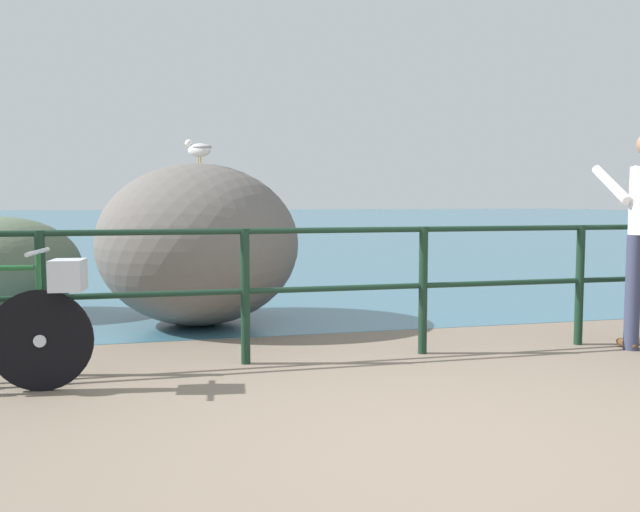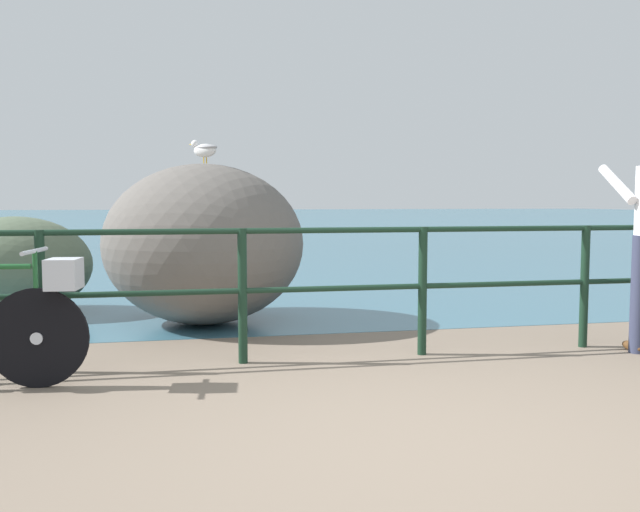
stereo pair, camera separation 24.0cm
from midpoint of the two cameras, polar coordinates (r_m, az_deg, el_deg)
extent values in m
cube|color=#756656|center=(23.13, -8.36, 1.46)|extent=(120.00, 120.00, 0.10)
cube|color=#38667A|center=(51.03, -10.10, 3.23)|extent=(120.00, 90.00, 0.01)
cylinder|color=black|center=(5.15, -21.19, -3.62)|extent=(0.07, 0.07, 1.02)
cylinder|color=black|center=(5.11, -5.20, -3.39)|extent=(0.07, 0.07, 1.02)
cylinder|color=black|center=(5.45, 9.88, -2.93)|extent=(0.07, 0.07, 1.02)
cylinder|color=black|center=(6.11, 22.43, -2.40)|extent=(0.07, 0.07, 1.02)
cylinder|color=black|center=(5.19, 2.60, 2.18)|extent=(7.12, 0.04, 0.04)
cylinder|color=black|center=(5.23, 2.59, -2.75)|extent=(7.12, 0.04, 0.04)
cylinder|color=black|center=(4.78, -21.36, -6.45)|extent=(0.66, 0.11, 0.66)
cylinder|color=#B7BCC6|center=(4.78, -21.36, -6.45)|extent=(0.09, 0.06, 0.08)
cylinder|color=#194C23|center=(4.73, -21.47, -3.06)|extent=(0.03, 0.03, 0.57)
cylinder|color=#B7BCC6|center=(4.71, -21.57, 0.39)|extent=(0.08, 0.48, 0.03)
cube|color=#B7BCC6|center=(4.67, -19.39, -1.43)|extent=(0.23, 0.26, 0.20)
cylinder|color=#333851|center=(6.06, 26.27, -2.92)|extent=(0.12, 0.12, 0.95)
ellipsoid|color=#513319|center=(6.18, 25.83, -6.86)|extent=(0.13, 0.27, 0.08)
cylinder|color=white|center=(6.18, 24.77, 5.52)|extent=(0.14, 0.52, 0.34)
ellipsoid|color=#605B56|center=(6.81, -8.75, 1.00)|extent=(1.97, 2.05, 1.59)
ellipsoid|color=#53624C|center=(7.93, -23.49, -0.75)|extent=(1.60, 1.29, 1.06)
cylinder|color=gold|center=(6.74, -8.75, 7.97)|extent=(0.01, 0.01, 0.06)
cylinder|color=gold|center=(6.78, -8.53, 7.96)|extent=(0.01, 0.01, 0.06)
ellipsoid|color=white|center=(6.76, -8.65, 8.77)|extent=(0.27, 0.25, 0.13)
ellipsoid|color=#9E9EA3|center=(6.76, -8.51, 9.03)|extent=(0.26, 0.24, 0.06)
sphere|color=white|center=(6.84, -9.48, 9.30)|extent=(0.08, 0.08, 0.08)
cone|color=gold|center=(6.87, -9.81, 9.23)|extent=(0.05, 0.05, 0.02)
camera|label=1|loc=(0.12, -88.77, 0.10)|focal=38.01mm
camera|label=2|loc=(0.12, 91.23, -0.10)|focal=38.01mm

